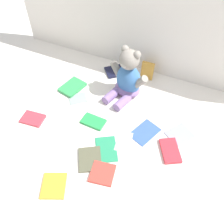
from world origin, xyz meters
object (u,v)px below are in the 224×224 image
book_case_3 (72,87)px  book_case_11 (54,186)px  book_case_0 (90,159)px  book_case_2 (147,71)px  book_case_5 (102,173)px  book_case_8 (124,141)px  book_case_10 (180,134)px  book_case_12 (145,132)px  teddy_bear (127,79)px  book_case_7 (170,151)px  book_case_9 (106,149)px  book_case_6 (93,122)px  book_case_1 (78,98)px  book_case_4 (115,71)px  book_case_13 (33,119)px

book_case_3 → book_case_11: bearing=125.5°
book_case_0 → book_case_2: size_ratio=1.16×
book_case_5 → book_case_8: (0.02, 0.19, -0.00)m
book_case_8 → book_case_10: bearing=-156.7°
book_case_5 → book_case_3: bearing=-147.2°
book_case_2 → book_case_12: book_case_2 is taller
teddy_bear → book_case_0: 0.46m
teddy_bear → book_case_2: bearing=86.5°
book_case_7 → book_case_11: book_case_7 is taller
book_case_9 → book_case_10: bearing=6.4°
book_case_3 → book_case_6: size_ratio=1.19×
book_case_0 → book_case_1: book_case_0 is taller
teddy_bear → book_case_1: size_ratio=3.03×
book_case_8 → book_case_11: book_case_11 is taller
book_case_11 → book_case_9: bearing=40.3°
book_case_3 → book_case_11: size_ratio=1.21×
book_case_4 → book_case_9: (0.18, -0.51, -0.00)m
book_case_2 → book_case_4: book_case_2 is taller
book_case_4 → book_case_11: book_case_4 is taller
book_case_10 → book_case_13: book_case_13 is taller
teddy_bear → book_case_4: bearing=148.1°
book_case_6 → book_case_11: 0.36m
teddy_bear → book_case_3: bearing=-147.8°
teddy_bear → book_case_4: (-0.13, 0.14, -0.10)m
book_case_0 → book_case_4: (-0.14, 0.59, 0.00)m
book_case_5 → book_case_10: bearing=133.2°
teddy_bear → book_case_8: teddy_bear is taller
book_case_0 → book_case_12: size_ratio=0.87×
book_case_3 → book_case_8: book_case_3 is taller
book_case_0 → book_case_2: book_case_2 is taller
book_case_1 → book_case_7: (0.54, -0.11, 0.00)m
book_case_1 → book_case_10: size_ratio=0.81×
teddy_bear → book_case_9: (0.05, -0.37, -0.10)m
book_case_3 → book_case_6: bearing=154.6°
book_case_0 → book_case_1: 0.38m
book_case_1 → book_case_13: size_ratio=0.84×
book_case_5 → book_case_8: 0.19m
book_case_7 → book_case_8: book_case_7 is taller
book_case_5 → book_case_11: book_case_5 is taller
book_case_8 → book_case_3: bearing=-37.9°
book_case_2 → book_case_7: book_case_2 is taller
book_case_6 → book_case_9: bearing=-130.5°
book_case_8 → book_case_11: size_ratio=1.02×
book_case_4 → book_case_6: (0.06, -0.40, 0.00)m
book_case_10 → book_case_2: bearing=-15.4°
book_case_5 → book_case_11: size_ratio=0.89×
book_case_2 → book_case_10: 0.43m
book_case_6 → book_case_13: (-0.28, -0.11, -0.00)m
book_case_7 → book_case_6: bearing=-30.6°
book_case_9 → book_case_5: bearing=-103.6°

